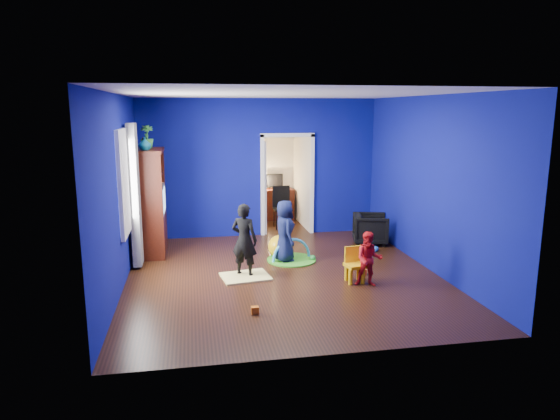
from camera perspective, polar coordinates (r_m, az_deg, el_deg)
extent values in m
cube|color=black|center=(8.23, 0.35, -7.47)|extent=(5.00, 5.50, 0.01)
cube|color=white|center=(7.80, 0.38, 13.14)|extent=(5.00, 5.50, 0.01)
cube|color=navy|center=(10.58, -2.37, 4.79)|extent=(5.00, 0.02, 2.90)
cube|color=navy|center=(5.26, 5.87, -1.99)|extent=(5.00, 0.02, 2.90)
cube|color=navy|center=(7.83, -17.94, 1.93)|extent=(0.02, 5.50, 2.90)
cube|color=navy|center=(8.69, 16.81, 2.89)|extent=(0.02, 5.50, 2.90)
imported|color=black|center=(10.22, 10.31, -2.13)|extent=(0.81, 0.80, 0.61)
imported|color=black|center=(8.07, -4.10, -3.44)|extent=(0.52, 0.47, 1.20)
imported|color=#10133B|center=(8.82, 0.54, -2.44)|extent=(0.41, 0.58, 1.11)
imported|color=red|center=(7.76, 10.13, -5.55)|extent=(0.49, 0.42, 0.85)
imported|color=#0B5B5E|center=(9.14, -15.21, 7.31)|extent=(0.23, 0.23, 0.23)
imported|color=green|center=(9.65, -14.98, 8.10)|extent=(0.27, 0.27, 0.43)
cube|color=#3D190A|center=(9.57, -14.72, 0.88)|extent=(0.58, 1.14, 1.96)
cube|color=silver|center=(9.56, -14.50, 1.13)|extent=(0.46, 0.70, 0.54)
cube|color=#F2E07A|center=(8.15, -3.97, -7.60)|extent=(0.83, 0.71, 0.03)
sphere|color=yellow|center=(9.14, -0.07, -4.19)|extent=(0.42, 0.42, 0.42)
cube|color=yellow|center=(7.94, 8.56, -6.43)|extent=(0.33, 0.33, 0.50)
cylinder|color=green|center=(9.02, 1.32, -5.70)|extent=(0.88, 0.88, 0.02)
torus|color=#3F8CD8|center=(9.02, 1.32, -5.65)|extent=(0.76, 0.29, 0.79)
cube|color=white|center=(8.16, -17.56, 3.02)|extent=(0.03, 0.95, 1.55)
cube|color=slate|center=(8.73, -16.25, 1.62)|extent=(0.14, 0.42, 2.40)
cube|color=white|center=(10.73, 0.83, 2.74)|extent=(1.16, 0.10, 2.10)
cube|color=#3D140A|center=(12.31, -0.52, 0.67)|extent=(0.88, 0.44, 0.75)
cube|color=black|center=(12.33, -0.62, 3.40)|extent=(0.40, 0.05, 0.32)
sphere|color=#FFD88C|center=(12.23, -1.87, 3.23)|extent=(0.14, 0.14, 0.14)
cube|color=black|center=(11.36, 0.29, 0.21)|extent=(0.40, 0.40, 0.92)
cube|color=white|center=(12.22, -0.63, 8.37)|extent=(0.88, 0.24, 0.04)
cube|color=#F75329|center=(8.36, 9.47, -6.98)|extent=(0.10, 0.08, 0.10)
sphere|color=blue|center=(9.73, 10.87, -4.36)|extent=(0.11, 0.11, 0.11)
cube|color=#DE5E0B|center=(6.75, -2.88, -11.37)|extent=(0.10, 0.08, 0.10)
sphere|color=green|center=(9.01, 3.74, -5.47)|extent=(0.11, 0.11, 0.11)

